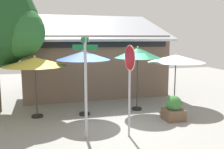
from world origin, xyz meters
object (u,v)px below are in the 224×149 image
at_px(stop_sign, 130,73).
at_px(patio_umbrella_ivory_far_right, 176,59).
at_px(street_sign_post, 86,78).
at_px(patio_umbrella_mustard_left, 35,62).
at_px(sidewalk_planter, 173,109).
at_px(patio_umbrella_royal_blue_center, 83,56).
at_px(patio_umbrella_forest_green_right, 138,53).

relative_size(stop_sign, patio_umbrella_ivory_far_right, 1.12).
height_order(street_sign_post, patio_umbrella_mustard_left, street_sign_post).
bearing_deg(stop_sign, sidewalk_planter, 26.44).
bearing_deg(sidewalk_planter, patio_umbrella_mustard_left, 161.34).
relative_size(patio_umbrella_royal_blue_center, sidewalk_planter, 2.82).
xyz_separation_m(patio_umbrella_royal_blue_center, patio_umbrella_ivory_far_right, (4.36, 0.47, -0.24)).
relative_size(stop_sign, sidewalk_planter, 3.08).
relative_size(patio_umbrella_mustard_left, patio_umbrella_royal_blue_center, 0.92).
height_order(stop_sign, patio_umbrella_ivory_far_right, stop_sign).
bearing_deg(patio_umbrella_ivory_far_right, patio_umbrella_forest_green_right, -170.26).
relative_size(street_sign_post, patio_umbrella_forest_green_right, 1.14).
distance_m(patio_umbrella_mustard_left, sidewalk_planter, 5.64).
xyz_separation_m(street_sign_post, stop_sign, (1.35, -0.23, 0.15)).
relative_size(street_sign_post, patio_umbrella_ivory_far_right, 1.21).
bearing_deg(patio_umbrella_ivory_far_right, sidewalk_planter, -119.94).
xyz_separation_m(stop_sign, sidewalk_planter, (2.18, 1.08, -1.63)).
bearing_deg(street_sign_post, patio_umbrella_royal_blue_center, 82.48).
distance_m(patio_umbrella_forest_green_right, sidewalk_planter, 2.76).
distance_m(patio_umbrella_royal_blue_center, patio_umbrella_ivory_far_right, 4.39).
bearing_deg(patio_umbrella_mustard_left, patio_umbrella_ivory_far_right, 2.54).
relative_size(patio_umbrella_ivory_far_right, sidewalk_planter, 2.76).
distance_m(patio_umbrella_mustard_left, patio_umbrella_forest_green_right, 4.21).
height_order(patio_umbrella_ivory_far_right, sidewalk_planter, patio_umbrella_ivory_far_right).
xyz_separation_m(street_sign_post, patio_umbrella_ivory_far_right, (4.67, 2.85, 0.26)).
xyz_separation_m(street_sign_post, patio_umbrella_mustard_left, (-1.55, 2.57, 0.29)).
height_order(street_sign_post, patio_umbrella_forest_green_right, street_sign_post).
xyz_separation_m(stop_sign, patio_umbrella_mustard_left, (-2.90, 2.80, 0.14)).
height_order(patio_umbrella_mustard_left, patio_umbrella_royal_blue_center, patio_umbrella_royal_blue_center).
bearing_deg(patio_umbrella_forest_green_right, sidewalk_planter, -61.99).
xyz_separation_m(patio_umbrella_royal_blue_center, patio_umbrella_forest_green_right, (2.34, 0.13, 0.06)).
height_order(patio_umbrella_mustard_left, patio_umbrella_forest_green_right, patio_umbrella_forest_green_right).
distance_m(street_sign_post, stop_sign, 1.37).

